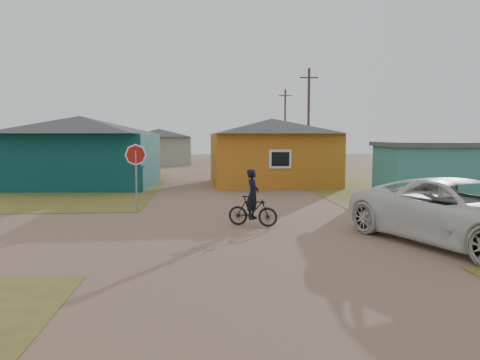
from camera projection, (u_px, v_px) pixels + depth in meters
name	position (u px, v px, depth m)	size (l,w,h in m)	color
ground	(257.00, 233.00, 13.89)	(120.00, 120.00, 0.00)	#8E6952
grass_ne	(465.00, 184.00, 27.89)	(20.00, 18.00, 0.00)	olive
house_teal	(81.00, 150.00, 26.43)	(8.93, 7.08, 4.00)	#0B3A3E
house_yellow	(272.00, 151.00, 27.79)	(7.72, 6.76, 3.90)	#BD6F1D
shed_turquoise	(451.00, 171.00, 20.97)	(6.71, 4.93, 2.60)	teal
house_pale_west	(159.00, 146.00, 46.99)	(7.04, 6.15, 3.60)	gray
house_beige_east	(303.00, 145.00, 54.20)	(6.95, 6.05, 3.60)	#9A916D
house_pale_north	(103.00, 145.00, 58.28)	(6.28, 5.81, 3.40)	gray
utility_pole_near	(308.00, 119.00, 35.85)	(1.40, 0.20, 8.00)	#4C392E
utility_pole_far	(285.00, 125.00, 51.81)	(1.40, 0.20, 8.00)	#4C392E
stop_sign	(136.00, 162.00, 17.96)	(0.79, 0.36, 2.57)	gray
cyclist	(253.00, 205.00, 14.89)	(1.67, 1.01, 1.82)	black
vehicle	(462.00, 213.00, 12.22)	(2.89, 6.27, 1.74)	white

